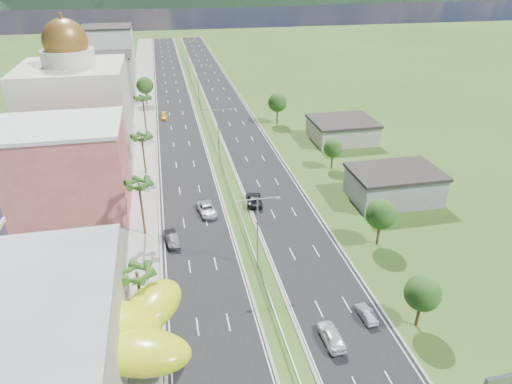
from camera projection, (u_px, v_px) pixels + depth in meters
ground at (274, 316)px, 55.35m from camera, size 500.00×500.00×0.00m
road_left at (175, 107)px, 132.28m from camera, size 11.00×260.00×0.04m
road_right at (226, 104)px, 135.01m from camera, size 11.00×260.00×0.04m
sidewalk_left at (142, 109)px, 130.53m from camera, size 7.00×260.00×0.12m
median_guardrail at (208, 123)px, 117.70m from camera, size 0.10×216.06×0.76m
streetlight_median_b at (257, 226)px, 60.96m from camera, size 6.04×0.25×11.00m
streetlight_median_c at (218, 128)px, 95.76m from camera, size 6.04×0.25×11.00m
streetlight_median_d at (198, 79)px, 134.92m from camera, size 6.04×0.25×11.00m
streetlight_median_e at (187, 52)px, 174.07m from camera, size 6.04×0.25×11.00m
lime_canopy at (92, 333)px, 45.94m from camera, size 18.00×15.00×7.40m
pink_shophouse at (63, 172)px, 74.66m from camera, size 20.00×15.00×15.00m
domed_building at (78, 108)px, 92.90m from camera, size 20.00×20.00×28.70m
midrise_grey at (97, 93)px, 116.37m from camera, size 16.00×15.00×16.00m
midrise_beige at (105, 79)px, 136.20m from camera, size 16.00×15.00×13.00m
midrise_white at (110, 56)px, 155.07m from camera, size 16.00×15.00×18.00m
shed_near at (394, 186)px, 81.06m from camera, size 15.00×10.00×5.00m
shed_far at (342, 131)px, 107.66m from camera, size 14.00×12.00×4.40m
palm_tree_b at (137, 275)px, 51.03m from camera, size 3.60×3.60×8.10m
palm_tree_c at (139, 186)px, 67.77m from camera, size 3.60×3.60×9.60m
palm_tree_d at (142, 138)px, 88.22m from camera, size 3.60×3.60×8.60m
palm_tree_e at (143, 99)px, 109.63m from camera, size 3.60×3.60×9.40m
leafy_tree_lfar at (145, 85)px, 132.63m from camera, size 4.90×4.90×8.05m
leafy_tree_ra at (423, 293)px, 51.72m from camera, size 4.20×4.20×6.90m
leafy_tree_rb at (381, 214)px, 66.88m from camera, size 4.55×4.55×7.47m
leafy_tree_rc at (333, 148)px, 92.16m from camera, size 3.85×3.85×6.33m
leafy_tree_rd at (277, 103)px, 116.98m from camera, size 4.90×4.90×8.05m
mountain_ridge at (225, 1)px, 457.83m from camera, size 860.00×140.00×90.00m
car_dark_left at (172, 239)px, 68.92m from camera, size 2.52×5.15×1.63m
car_silver_mid_left at (207, 209)px, 77.01m from camera, size 3.36×6.01×1.59m
car_yellow_far_left at (164, 116)px, 122.59m from camera, size 1.99×4.55×1.30m
car_white_near_right at (331, 336)px, 51.19m from camera, size 2.20×5.10×1.72m
car_silver_right at (366, 314)px, 54.68m from camera, size 1.56×3.95×1.28m
car_dark_far_right at (254, 199)px, 80.17m from camera, size 3.36×6.06×1.60m
motorcycle at (169, 287)px, 59.18m from camera, size 0.52×1.69×1.08m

